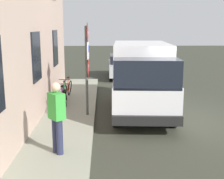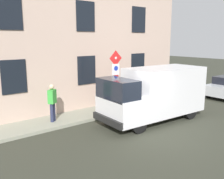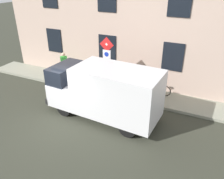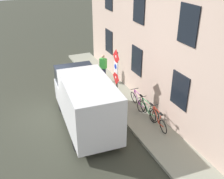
{
  "view_description": "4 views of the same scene",
  "coord_description": "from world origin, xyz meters",
  "px_view_note": "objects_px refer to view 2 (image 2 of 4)",
  "views": [
    {
      "loc": [
        2.72,
        9.38,
        3.13
      ],
      "look_at": [
        2.41,
        -0.68,
        1.02
      ],
      "focal_mm": 48.87,
      "sensor_mm": 36.0,
      "label": 1
    },
    {
      "loc": [
        -6.55,
        7.42,
        3.85
      ],
      "look_at": [
        2.69,
        -0.07,
        1.47
      ],
      "focal_mm": 40.85,
      "sensor_mm": 36.0,
      "label": 2
    },
    {
      "loc": [
        -6.84,
        -5.7,
        6.12
      ],
      "look_at": [
        2.3,
        -1.45,
        0.93
      ],
      "focal_mm": 36.4,
      "sensor_mm": 36.0,
      "label": 3
    },
    {
      "loc": [
        -1.84,
        -11.83,
        7.35
      ],
      "look_at": [
        3.01,
        -0.67,
        1.14
      ],
      "focal_mm": 42.99,
      "sensor_mm": 36.0,
      "label": 4
    }
  ],
  "objects_px": {
    "bicycle_purple": "(112,99)",
    "pedestrian": "(52,101)",
    "bicycle_green": "(125,97)",
    "sign_post_stacked": "(116,74)",
    "bicycle_red": "(136,95)",
    "delivery_van": "(155,93)"
  },
  "relations": [
    {
      "from": "sign_post_stacked",
      "to": "delivery_van",
      "type": "relative_size",
      "value": 0.56
    },
    {
      "from": "delivery_van",
      "to": "bicycle_purple",
      "type": "distance_m",
      "value": 3.04
    },
    {
      "from": "sign_post_stacked",
      "to": "bicycle_red",
      "type": "xyz_separation_m",
      "value": [
        1.01,
        -2.46,
        -1.57
      ]
    },
    {
      "from": "sign_post_stacked",
      "to": "bicycle_green",
      "type": "height_order",
      "value": "sign_post_stacked"
    },
    {
      "from": "sign_post_stacked",
      "to": "bicycle_purple",
      "type": "height_order",
      "value": "sign_post_stacked"
    },
    {
      "from": "sign_post_stacked",
      "to": "bicycle_purple",
      "type": "bearing_deg",
      "value": -30.53
    },
    {
      "from": "delivery_van",
      "to": "bicycle_green",
      "type": "height_order",
      "value": "delivery_van"
    },
    {
      "from": "sign_post_stacked",
      "to": "delivery_van",
      "type": "bearing_deg",
      "value": -156.17
    },
    {
      "from": "delivery_van",
      "to": "bicycle_red",
      "type": "distance_m",
      "value": 3.43
    },
    {
      "from": "bicycle_red",
      "to": "pedestrian",
      "type": "xyz_separation_m",
      "value": [
        -0.42,
        5.68,
        0.56
      ]
    },
    {
      "from": "sign_post_stacked",
      "to": "bicycle_red",
      "type": "height_order",
      "value": "sign_post_stacked"
    },
    {
      "from": "delivery_van",
      "to": "bicycle_purple",
      "type": "bearing_deg",
      "value": -81.58
    },
    {
      "from": "sign_post_stacked",
      "to": "pedestrian",
      "type": "relative_size",
      "value": 1.76
    },
    {
      "from": "bicycle_green",
      "to": "bicycle_red",
      "type": "bearing_deg",
      "value": 174.23
    },
    {
      "from": "sign_post_stacked",
      "to": "bicycle_purple",
      "type": "relative_size",
      "value": 1.77
    },
    {
      "from": "bicycle_red",
      "to": "sign_post_stacked",
      "type": "bearing_deg",
      "value": 27.45
    },
    {
      "from": "bicycle_green",
      "to": "pedestrian",
      "type": "height_order",
      "value": "pedestrian"
    },
    {
      "from": "bicycle_red",
      "to": "bicycle_purple",
      "type": "relative_size",
      "value": 1.0
    },
    {
      "from": "bicycle_purple",
      "to": "pedestrian",
      "type": "height_order",
      "value": "pedestrian"
    },
    {
      "from": "sign_post_stacked",
      "to": "delivery_van",
      "type": "distance_m",
      "value": 2.22
    },
    {
      "from": "bicycle_green",
      "to": "bicycle_purple",
      "type": "bearing_deg",
      "value": -5.9
    },
    {
      "from": "delivery_van",
      "to": "bicycle_purple",
      "type": "relative_size",
      "value": 3.18
    }
  ]
}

